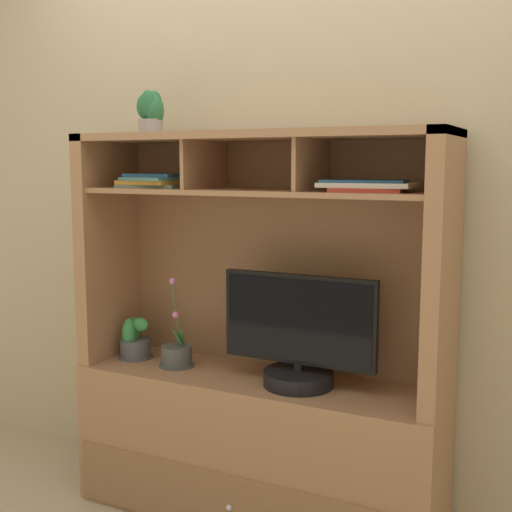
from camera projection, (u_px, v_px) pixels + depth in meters
The scene contains 8 objects.
back_wall at pixel (282, 173), 2.75m from camera, with size 6.00×0.02×2.80m, color #BEAD89.
media_console at pixel (257, 402), 2.67m from camera, with size 1.50×0.46×1.56m.
tv_monitor at pixel (299, 342), 2.52m from camera, with size 0.61×0.27×0.43m.
potted_orchid at pixel (177, 355), 2.78m from camera, with size 0.15×0.15×0.38m.
potted_fern at pixel (134, 342), 2.90m from camera, with size 0.15×0.15×0.18m.
magazine_stack_left at pixel (157, 181), 2.72m from camera, with size 0.28×0.28×0.06m.
magazine_stack_centre at pixel (368, 186), 2.32m from camera, with size 0.33×0.26×0.04m.
potted_succulent at pixel (151, 113), 2.71m from camera, with size 0.12×0.12×0.18m.
Camera 1 is at (1.14, -2.29, 1.44)m, focal length 46.31 mm.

